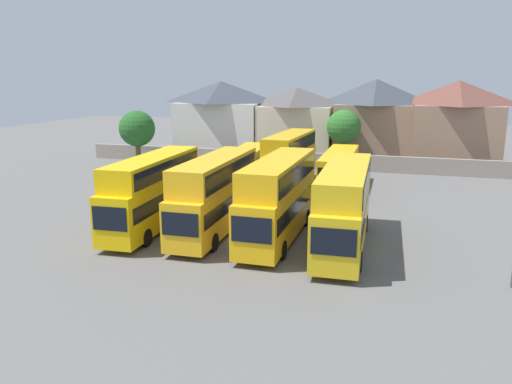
{
  "coord_description": "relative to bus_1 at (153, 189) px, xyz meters",
  "views": [
    {
      "loc": [
        9.65,
        -29.46,
        10.06
      ],
      "look_at": [
        0.0,
        3.0,
        2.27
      ],
      "focal_mm": 35.03,
      "sensor_mm": 36.0,
      "label": 1
    }
  ],
  "objects": [
    {
      "name": "house_terrace_far_right",
      "position": [
        21.62,
        32.88,
        2.19
      ],
      "size": [
        9.88,
        8.14,
        9.75
      ],
      "color": "#9E7A60",
      "rests_on": "ground"
    },
    {
      "name": "ground",
      "position": [
        6.29,
        18.08,
        -2.78
      ],
      "size": [
        140.0,
        140.0,
        0.0
      ],
      "primitive_type": "plane",
      "color": "#605E5B"
    },
    {
      "name": "depot_boundary_wall",
      "position": [
        6.29,
        25.66,
        -1.88
      ],
      "size": [
        56.0,
        0.5,
        1.8
      ],
      "primitive_type": "cube",
      "color": "gray",
      "rests_on": "ground"
    },
    {
      "name": "house_terrace_centre",
      "position": [
        2.96,
        32.26,
        1.72
      ],
      "size": [
        9.48,
        6.83,
        8.84
      ],
      "color": "beige",
      "rests_on": "ground"
    },
    {
      "name": "bus_7",
      "position": [
        10.47,
        15.58,
        -0.79
      ],
      "size": [
        2.78,
        11.28,
        3.48
      ],
      "rotation": [
        0.0,
        0.0,
        -1.55
      ],
      "color": "yellow",
      "rests_on": "ground"
    },
    {
      "name": "bus_1",
      "position": [
        0.0,
        0.0,
        0.0
      ],
      "size": [
        2.97,
        11.49,
        4.93
      ],
      "rotation": [
        0.0,
        0.0,
        -1.52
      ],
      "color": "yellow",
      "rests_on": "ground"
    },
    {
      "name": "tree_behind_wall",
      "position": [
        -14.04,
        22.66,
        1.42
      ],
      "size": [
        4.18,
        4.18,
        6.33
      ],
      "color": "brown",
      "rests_on": "ground"
    },
    {
      "name": "tree_left_of_lot",
      "position": [
        9.28,
        28.16,
        1.76
      ],
      "size": [
        3.88,
        3.88,
        6.52
      ],
      "color": "brown",
      "rests_on": "ground"
    },
    {
      "name": "bus_6",
      "position": [
        5.8,
        15.71,
        0.02
      ],
      "size": [
        3.03,
        10.96,
        4.97
      ],
      "rotation": [
        0.0,
        0.0,
        -1.61
      ],
      "color": "gold",
      "rests_on": "ground"
    },
    {
      "name": "bus_2",
      "position": [
        4.33,
        0.41,
        0.03
      ],
      "size": [
        2.72,
        11.42,
        4.99
      ],
      "rotation": [
        0.0,
        0.0,
        -1.55
      ],
      "color": "yellow",
      "rests_on": "ground"
    },
    {
      "name": "bus_5",
      "position": [
        1.54,
        15.91,
        -0.87
      ],
      "size": [
        3.43,
        11.16,
        3.33
      ],
      "rotation": [
        0.0,
        0.0,
        -1.49
      ],
      "color": "yellow",
      "rests_on": "ground"
    },
    {
      "name": "bus_4",
      "position": [
        12.78,
        -0.19,
        -0.0
      ],
      "size": [
        2.96,
        11.95,
        4.92
      ],
      "rotation": [
        0.0,
        0.0,
        -1.54
      ],
      "color": "gold",
      "rests_on": "ground"
    },
    {
      "name": "bus_3",
      "position": [
        8.61,
        0.27,
        0.1
      ],
      "size": [
        2.63,
        11.39,
        5.11
      ],
      "rotation": [
        0.0,
        0.0,
        -1.57
      ],
      "color": "#F1B013",
      "rests_on": "ground"
    },
    {
      "name": "house_terrace_left",
      "position": [
        -7.15,
        32.48,
        2.12
      ],
      "size": [
        11.46,
        7.59,
        9.6
      ],
      "color": "silver",
      "rests_on": "ground"
    },
    {
      "name": "house_terrace_right",
      "position": [
        12.4,
        33.21,
        2.27
      ],
      "size": [
        9.79,
        7.2,
        9.9
      ],
      "color": "#9E7A60",
      "rests_on": "ground"
    }
  ]
}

